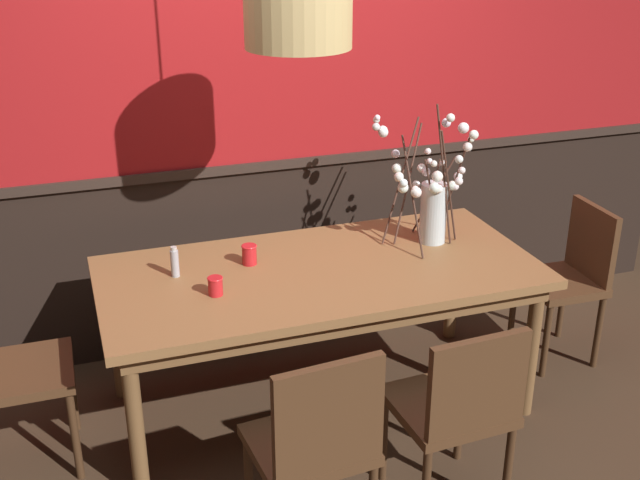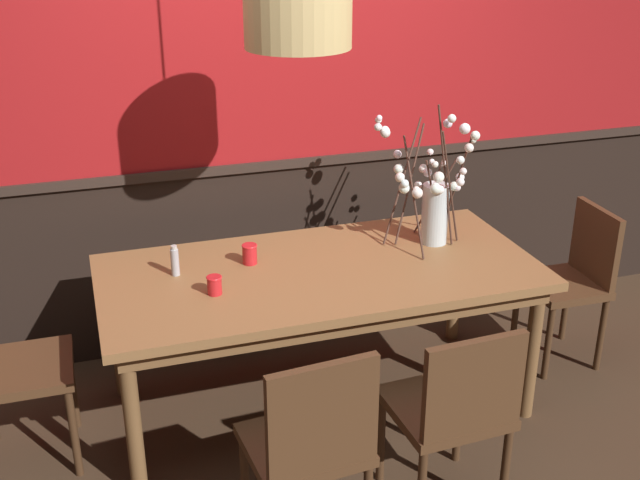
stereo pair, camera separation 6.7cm
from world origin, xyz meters
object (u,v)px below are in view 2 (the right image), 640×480
Objects in this scene: chair_head_east_end at (574,275)px; vase_with_blossoms at (433,200)px; chair_near_side_right at (454,407)px; chair_head_west_end at (2,361)px; candle_holder_nearer_edge at (214,285)px; dining_table at (320,283)px; candle_holder_nearer_center at (250,254)px; pendant_lamp at (298,14)px; chair_near_side_left at (311,442)px; condiment_bottle at (175,261)px; chair_far_side_left at (222,250)px.

chair_head_east_end is 0.96m from vase_with_blossoms.
chair_near_side_right is 1.94m from chair_head_west_end.
chair_head_west_end reaches higher than candle_holder_nearer_edge.
candle_holder_nearer_center is at bearing 152.55° from dining_table.
chair_near_side_left is at bearing -104.21° from pendant_lamp.
candle_holder_nearer_center is at bearing 3.24° from condiment_bottle.
condiment_bottle is at bearing 107.34° from chair_near_side_left.
chair_near_side_right is (-1.17, -0.90, 0.00)m from chair_head_east_end.
chair_head_west_end reaches higher than dining_table.
chair_far_side_left reaches higher than chair_near_side_right.
condiment_bottle is (-0.36, -0.02, 0.02)m from candle_holder_nearer_center.
chair_far_side_left is at bearing 38.18° from chair_head_west_end.
chair_head_west_end is at bearing -176.40° from vase_with_blossoms.
chair_near_side_left is at bearing -76.56° from candle_holder_nearer_edge.
pendant_lamp is at bearing 75.79° from chair_near_side_left.
chair_head_west_end is at bearing 140.58° from chair_near_side_left.
candle_holder_nearer_edge is at bearing -168.19° from dining_table.
dining_table is at bearing 11.81° from candle_holder_nearer_edge.
candle_holder_nearer_edge is at bearing -168.58° from pendant_lamp.
pendant_lamp is (0.56, -0.16, 1.10)m from condiment_bottle.
chair_head_east_end is at bearing 37.51° from chair_near_side_right.
chair_far_side_left is 0.99× the size of chair_head_west_end.
chair_head_west_end is 2.14m from vase_with_blossoms.
chair_near_side_left is 6.11× the size of condiment_bottle.
chair_head_west_end is at bearing 173.30° from candle_holder_nearer_edge.
chair_near_side_right reaches higher than dining_table.
dining_table is 1.26m from pendant_lamp.
chair_near_side_left is 1.24× the size of vase_with_blossoms.
condiment_bottle is at bearing 179.69° from vase_with_blossoms.
pendant_lamp reaches higher than chair_far_side_left.
chair_near_side_left is at bearing -72.66° from condiment_bottle.
candle_holder_nearer_center is (-0.30, 0.16, 0.13)m from dining_table.
chair_head_west_end is (-1.73, 0.88, 0.02)m from chair_near_side_right.
chair_near_side_left reaches higher than candle_holder_nearer_center.
chair_head_east_end is at bearing 1.54° from pendant_lamp.
candle_holder_nearer_edge is (0.93, -0.11, 0.28)m from chair_head_west_end.
chair_near_side_left is 1.12m from candle_holder_nearer_center.
candle_holder_nearer_center is at bearing 50.31° from candle_holder_nearer_edge.
chair_head_west_end is 0.86m from condiment_bottle.
chair_head_west_end is 0.88× the size of pendant_lamp.
dining_table is at bearing -179.32° from chair_head_east_end.
chair_far_side_left is at bearing 90.09° from candle_holder_nearer_center.
pendant_lamp is at bearing -178.46° from chair_head_east_end.
chair_near_side_right is 0.85× the size of pendant_lamp.
dining_table is 0.37m from candle_holder_nearer_center.
chair_head_east_end reaches higher than dining_table.
dining_table is 0.97m from chair_far_side_left.
chair_head_west_end is at bearing 178.99° from pendant_lamp.
vase_with_blossoms reaches higher than chair_near_side_left.
chair_head_west_end is 1.19m from candle_holder_nearer_center.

